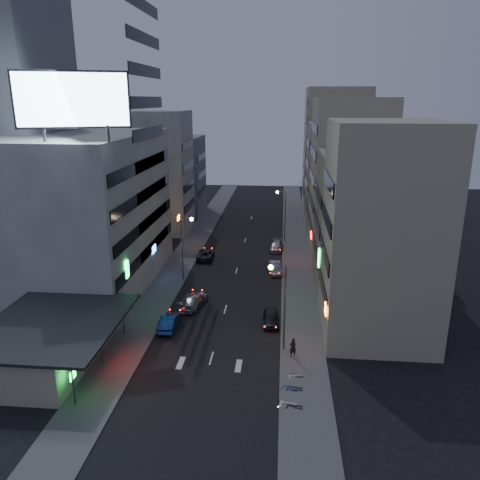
# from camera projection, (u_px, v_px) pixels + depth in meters

# --- Properties ---
(ground) EXTENTS (180.00, 180.00, 0.00)m
(ground) POSITION_uv_depth(u_px,v_px,m) (204.00, 385.00, 37.10)
(ground) COLOR black
(ground) RESTS_ON ground
(sidewalk_left) EXTENTS (4.00, 120.00, 0.12)m
(sidewalk_left) POSITION_uv_depth(u_px,v_px,m) (183.00, 259.00, 66.39)
(sidewalk_left) COLOR #4C4C4F
(sidewalk_left) RESTS_ON ground
(sidewalk_right) EXTENTS (4.00, 120.00, 0.12)m
(sidewalk_right) POSITION_uv_depth(u_px,v_px,m) (296.00, 262.00, 64.97)
(sidewalk_right) COLOR #4C4C4F
(sidewalk_right) RESTS_ON ground
(food_court) EXTENTS (11.00, 13.00, 3.88)m
(food_court) POSITION_uv_depth(u_px,v_px,m) (45.00, 342.00, 39.67)
(food_court) COLOR tan
(food_court) RESTS_ON ground
(white_building) EXTENTS (14.00, 24.00, 18.00)m
(white_building) POSITION_uv_depth(u_px,v_px,m) (88.00, 212.00, 55.08)
(white_building) COLOR silver
(white_building) RESTS_ON ground
(grey_tower) EXTENTS (10.00, 14.00, 34.00)m
(grey_tower) POSITION_uv_depth(u_px,v_px,m) (20.00, 140.00, 56.44)
(grey_tower) COLOR slate
(grey_tower) RESTS_ON ground
(shophouse_near) EXTENTS (10.00, 11.00, 20.00)m
(shophouse_near) POSITION_uv_depth(u_px,v_px,m) (382.00, 233.00, 42.89)
(shophouse_near) COLOR tan
(shophouse_near) RESTS_ON ground
(shophouse_mid) EXTENTS (11.00, 12.00, 16.00)m
(shophouse_mid) POSITION_uv_depth(u_px,v_px,m) (365.00, 222.00, 54.39)
(shophouse_mid) COLOR tan
(shophouse_mid) RESTS_ON ground
(shophouse_far) EXTENTS (10.00, 14.00, 22.00)m
(shophouse_far) POSITION_uv_depth(u_px,v_px,m) (348.00, 179.00, 65.96)
(shophouse_far) COLOR tan
(shophouse_far) RESTS_ON ground
(far_left_a) EXTENTS (11.00, 10.00, 20.00)m
(far_left_a) POSITION_uv_depth(u_px,v_px,m) (156.00, 172.00, 78.50)
(far_left_a) COLOR silver
(far_left_a) RESTS_ON ground
(far_left_b) EXTENTS (12.00, 10.00, 15.00)m
(far_left_b) POSITION_uv_depth(u_px,v_px,m) (172.00, 175.00, 91.66)
(far_left_b) COLOR slate
(far_left_b) RESTS_ON ground
(far_right_a) EXTENTS (11.00, 12.00, 18.00)m
(far_right_a) POSITION_uv_depth(u_px,v_px,m) (339.00, 176.00, 80.80)
(far_right_a) COLOR tan
(far_right_a) RESTS_ON ground
(far_right_b) EXTENTS (12.00, 12.00, 24.00)m
(far_right_b) POSITION_uv_depth(u_px,v_px,m) (335.00, 150.00, 93.24)
(far_right_b) COLOR tan
(far_right_b) RESTS_ON ground
(billboard) EXTENTS (9.52, 3.75, 6.20)m
(billboard) POSITION_uv_depth(u_px,v_px,m) (73.00, 100.00, 41.52)
(billboard) COLOR #595B60
(billboard) RESTS_ON white_building
(street_lamp_right_near) EXTENTS (1.60, 0.44, 8.02)m
(street_lamp_right_near) POSITION_uv_depth(u_px,v_px,m) (281.00, 295.00, 40.75)
(street_lamp_right_near) COLOR #595B60
(street_lamp_right_near) RESTS_ON sidewalk_right
(street_lamp_left) EXTENTS (1.60, 0.44, 8.02)m
(street_lamp_left) POSITION_uv_depth(u_px,v_px,m) (185.00, 239.00, 57.05)
(street_lamp_left) COLOR #595B60
(street_lamp_left) RESTS_ON sidewalk_left
(street_lamp_right_far) EXTENTS (1.60, 0.44, 8.02)m
(street_lamp_right_far) POSITION_uv_depth(u_px,v_px,m) (283.00, 208.00, 73.16)
(street_lamp_right_far) COLOR #595B60
(street_lamp_right_far) RESTS_ON sidewalk_right
(parked_car_right_near) EXTENTS (1.77, 3.97, 1.33)m
(parked_car_right_near) POSITION_uv_depth(u_px,v_px,m) (271.00, 318.00, 46.99)
(parked_car_right_near) COLOR #222227
(parked_car_right_near) RESTS_ON ground
(parked_car_right_mid) EXTENTS (1.99, 4.36, 1.39)m
(parked_car_right_mid) POSITION_uv_depth(u_px,v_px,m) (275.00, 268.00, 60.97)
(parked_car_right_mid) COLOR #A2A4AA
(parked_car_right_mid) RESTS_ON ground
(parked_car_left) EXTENTS (2.41, 4.87, 1.33)m
(parked_car_left) POSITION_uv_depth(u_px,v_px,m) (206.00, 254.00, 66.33)
(parked_car_left) COLOR #2A292E
(parked_car_left) RESTS_ON ground
(parked_car_right_far) EXTENTS (2.16, 4.51, 1.27)m
(parked_car_right_far) POSITION_uv_depth(u_px,v_px,m) (277.00, 246.00, 70.00)
(parked_car_right_far) COLOR #999BA0
(parked_car_right_far) RESTS_ON ground
(road_car_blue) EXTENTS (1.51, 4.33, 1.42)m
(road_car_blue) POSITION_uv_depth(u_px,v_px,m) (169.00, 322.00, 46.03)
(road_car_blue) COLOR navy
(road_car_blue) RESTS_ON ground
(road_car_silver) EXTENTS (2.93, 5.40, 1.49)m
(road_car_silver) POSITION_uv_depth(u_px,v_px,m) (193.00, 300.00, 50.97)
(road_car_silver) COLOR #AAACB3
(road_car_silver) RESTS_ON ground
(person) EXTENTS (0.75, 0.64, 1.75)m
(person) POSITION_uv_depth(u_px,v_px,m) (293.00, 347.00, 40.76)
(person) COLOR black
(person) RESTS_ON sidewalk_right
(scooter_black_a) EXTENTS (0.96, 1.82, 1.06)m
(scooter_black_a) POSITION_uv_depth(u_px,v_px,m) (304.00, 400.00, 34.18)
(scooter_black_a) COLOR black
(scooter_black_a) RESTS_ON sidewalk_right
(scooter_silver_a) EXTENTS (0.99, 1.93, 1.13)m
(scooter_silver_a) POSITION_uv_depth(u_px,v_px,m) (298.00, 397.00, 34.42)
(scooter_silver_a) COLOR #A8ACB0
(scooter_silver_a) RESTS_ON sidewalk_right
(scooter_blue) EXTENTS (1.14, 1.85, 1.08)m
(scooter_blue) POSITION_uv_depth(u_px,v_px,m) (299.00, 383.00, 36.24)
(scooter_blue) COLOR navy
(scooter_blue) RESTS_ON sidewalk_right
(scooter_black_b) EXTENTS (0.94, 1.92, 1.12)m
(scooter_black_b) POSITION_uv_depth(u_px,v_px,m) (304.00, 382.00, 36.34)
(scooter_black_b) COLOR black
(scooter_black_b) RESTS_ON sidewalk_right
(scooter_silver_b) EXTENTS (0.96, 1.81, 1.05)m
(scooter_silver_b) POSITION_uv_depth(u_px,v_px,m) (302.00, 369.00, 38.17)
(scooter_silver_b) COLOR #B0B5B8
(scooter_silver_b) RESTS_ON sidewalk_right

